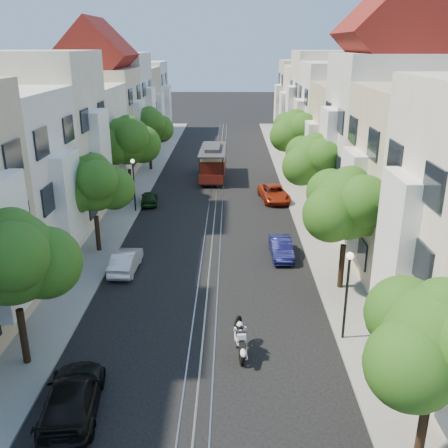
{
  "coord_description": "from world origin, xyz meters",
  "views": [
    {
      "loc": [
        1.22,
        -15.44,
        12.55
      ],
      "look_at": [
        0.84,
        13.21,
        2.2
      ],
      "focal_mm": 40.0,
      "sensor_mm": 36.0,
      "label": 1
    }
  ],
  "objects_px": {
    "tree_e_c": "(314,161)",
    "parked_car_e_far": "(274,193)",
    "tree_e_b": "(348,206)",
    "tree_w_d": "(149,126)",
    "parked_car_e_mid": "(281,248)",
    "tree_w_a": "(13,260)",
    "tree_w_b": "(94,185)",
    "parked_car_w_near": "(72,397)",
    "tree_e_a": "(439,344)",
    "lamp_west": "(133,177)",
    "lamp_east": "(348,283)",
    "sportbike_rider": "(240,338)",
    "parked_car_w_far": "(149,198)",
    "cable_car": "(213,161)",
    "tree_e_d": "(296,132)",
    "parked_car_w_mid": "(126,261)",
    "tree_w_c": "(128,142)"
  },
  "relations": [
    {
      "from": "tree_w_d",
      "to": "tree_w_c",
      "type": "bearing_deg",
      "value": -90.0
    },
    {
      "from": "tree_w_a",
      "to": "parked_car_e_far",
      "type": "relative_size",
      "value": 1.44
    },
    {
      "from": "sportbike_rider",
      "to": "parked_car_w_mid",
      "type": "distance_m",
      "value": 10.66
    },
    {
      "from": "tree_w_b",
      "to": "parked_car_w_near",
      "type": "relative_size",
      "value": 1.34
    },
    {
      "from": "parked_car_e_far",
      "to": "parked_car_w_near",
      "type": "height_order",
      "value": "parked_car_w_near"
    },
    {
      "from": "tree_e_c",
      "to": "cable_car",
      "type": "xyz_separation_m",
      "value": [
        -7.76,
        12.72,
        -2.82
      ]
    },
    {
      "from": "tree_e_b",
      "to": "tree_e_d",
      "type": "xyz_separation_m",
      "value": [
        0.0,
        22.0,
        0.13
      ]
    },
    {
      "from": "tree_e_a",
      "to": "tree_e_c",
      "type": "distance_m",
      "value": 23.0
    },
    {
      "from": "cable_car",
      "to": "parked_car_w_mid",
      "type": "bearing_deg",
      "value": -100.61
    },
    {
      "from": "tree_e_a",
      "to": "lamp_west",
      "type": "relative_size",
      "value": 1.51
    },
    {
      "from": "tree_w_d",
      "to": "parked_car_w_near",
      "type": "relative_size",
      "value": 1.39
    },
    {
      "from": "tree_w_d",
      "to": "lamp_west",
      "type": "distance_m",
      "value": 14.11
    },
    {
      "from": "tree_e_b",
      "to": "parked_car_e_mid",
      "type": "height_order",
      "value": "tree_e_b"
    },
    {
      "from": "parked_car_w_mid",
      "to": "tree_w_a",
      "type": "bearing_deg",
      "value": 78.21
    },
    {
      "from": "tree_w_a",
      "to": "parked_car_e_mid",
      "type": "bearing_deg",
      "value": 44.46
    },
    {
      "from": "tree_e_a",
      "to": "tree_w_c",
      "type": "distance_m",
      "value": 31.49
    },
    {
      "from": "tree_e_a",
      "to": "cable_car",
      "type": "height_order",
      "value": "tree_e_a"
    },
    {
      "from": "parked_car_w_near",
      "to": "parked_car_w_far",
      "type": "bearing_deg",
      "value": -94.13
    },
    {
      "from": "tree_w_d",
      "to": "parked_car_w_near",
      "type": "xyz_separation_m",
      "value": [
        2.74,
        -36.86,
        -3.92
      ]
    },
    {
      "from": "lamp_east",
      "to": "lamp_west",
      "type": "relative_size",
      "value": 1.0
    },
    {
      "from": "tree_w_a",
      "to": "parked_car_e_far",
      "type": "xyz_separation_m",
      "value": [
        12.06,
        23.3,
        -4.09
      ]
    },
    {
      "from": "tree_w_d",
      "to": "cable_car",
      "type": "distance_m",
      "value": 7.93
    },
    {
      "from": "tree_e_d",
      "to": "tree_w_a",
      "type": "bearing_deg",
      "value": -116.41
    },
    {
      "from": "cable_car",
      "to": "parked_car_e_far",
      "type": "height_order",
      "value": "cable_car"
    },
    {
      "from": "tree_e_c",
      "to": "parked_car_e_far",
      "type": "bearing_deg",
      "value": 113.84
    },
    {
      "from": "tree_e_c",
      "to": "tree_e_b",
      "type": "bearing_deg",
      "value": -90.0
    },
    {
      "from": "tree_w_c",
      "to": "parked_car_e_mid",
      "type": "bearing_deg",
      "value": -45.34
    },
    {
      "from": "cable_car",
      "to": "parked_car_w_far",
      "type": "bearing_deg",
      "value": -119.23
    },
    {
      "from": "tree_e_c",
      "to": "cable_car",
      "type": "relative_size",
      "value": 0.83
    },
    {
      "from": "tree_e_d",
      "to": "parked_car_w_mid",
      "type": "xyz_separation_m",
      "value": [
        -12.15,
        -19.82,
        -4.24
      ]
    },
    {
      "from": "tree_w_a",
      "to": "sportbike_rider",
      "type": "height_order",
      "value": "tree_w_a"
    },
    {
      "from": "tree_w_a",
      "to": "parked_car_w_mid",
      "type": "xyz_separation_m",
      "value": [
        2.25,
        9.18,
        -4.11
      ]
    },
    {
      "from": "tree_w_d",
      "to": "parked_car_e_mid",
      "type": "distance_m",
      "value": 25.76
    },
    {
      "from": "lamp_east",
      "to": "lamp_west",
      "type": "xyz_separation_m",
      "value": [
        -12.6,
        18.0,
        0.0
      ]
    },
    {
      "from": "lamp_east",
      "to": "sportbike_rider",
      "type": "relative_size",
      "value": 1.9
    },
    {
      "from": "parked_car_w_far",
      "to": "lamp_east",
      "type": "bearing_deg",
      "value": 113.4
    },
    {
      "from": "tree_w_a",
      "to": "lamp_west",
      "type": "bearing_deg",
      "value": 87.6
    },
    {
      "from": "sportbike_rider",
      "to": "parked_car_e_far",
      "type": "xyz_separation_m",
      "value": [
        3.26,
        22.53,
        -0.21
      ]
    },
    {
      "from": "parked_car_w_far",
      "to": "parked_car_w_near",
      "type": "bearing_deg",
      "value": 85.46
    },
    {
      "from": "parked_car_w_mid",
      "to": "tree_e_a",
      "type": "bearing_deg",
      "value": 132.56
    },
    {
      "from": "tree_e_d",
      "to": "sportbike_rider",
      "type": "relative_size",
      "value": 3.12
    },
    {
      "from": "parked_car_e_far",
      "to": "parked_car_w_mid",
      "type": "height_order",
      "value": "parked_car_e_far"
    },
    {
      "from": "tree_w_b",
      "to": "parked_car_e_mid",
      "type": "distance_m",
      "value": 12.17
    },
    {
      "from": "tree_e_d",
      "to": "parked_car_e_mid",
      "type": "bearing_deg",
      "value": -99.19
    },
    {
      "from": "tree_e_b",
      "to": "parked_car_e_mid",
      "type": "bearing_deg",
      "value": 123.5
    },
    {
      "from": "tree_e_d",
      "to": "parked_car_w_near",
      "type": "distance_m",
      "value": 34.19
    },
    {
      "from": "tree_e_a",
      "to": "lamp_west",
      "type": "bearing_deg",
      "value": 118.45
    },
    {
      "from": "parked_car_e_mid",
      "to": "parked_car_w_mid",
      "type": "xyz_separation_m",
      "value": [
        -9.29,
        -2.14,
        0.03
      ]
    },
    {
      "from": "tree_w_d",
      "to": "lamp_east",
      "type": "xyz_separation_m",
      "value": [
        13.44,
        -31.98,
        -1.75
      ]
    },
    {
      "from": "parked_car_e_mid",
      "to": "parked_car_w_near",
      "type": "distance_m",
      "value": 16.69
    }
  ]
}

